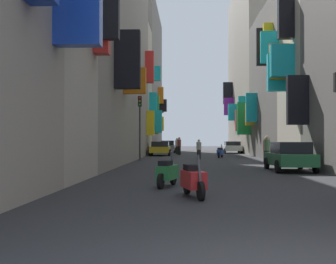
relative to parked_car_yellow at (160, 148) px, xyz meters
The scene contains 21 objects.
ground_plane 7.95m from the parked_car_yellow, 61.34° to the right, with size 140.00×140.00×0.00m, color #2D2D30.
building_left_mid_b 14.85m from the parked_car_yellow, 109.58° to the right, with size 7.36×23.47×17.43m.
building_left_mid_c 7.50m from the parked_car_yellow, 151.60° to the left, with size 7.31×4.64×13.14m.
building_left_far 16.78m from the parked_car_yellow, 106.90° to the left, with size 7.11×18.48×18.56m.
building_right_mid_a 21.11m from the parked_car_yellow, 51.73° to the right, with size 7.34×6.08×19.93m.
building_right_mid_b 15.72m from the parked_car_yellow, 36.95° to the right, with size 6.87×6.02×12.32m.
building_right_mid_c 13.18m from the parked_car_yellow, 10.90° to the right, with size 7.31×7.16×12.43m.
building_right_far 19.60m from the parked_car_yellow, 45.93° to the left, with size 7.29×21.75×21.14m.
parked_car_yellow is the anchor object (origin of this frame).
parked_car_grey 9.38m from the parked_car_yellow, 88.13° to the left, with size 1.86×3.94×1.43m.
parked_car_green 22.05m from the parked_car_yellow, 69.96° to the right, with size 1.88×4.05×1.41m.
parked_car_white 10.79m from the parked_car_yellow, 44.30° to the left, with size 2.03×4.30×1.34m.
scooter_red 30.48m from the parked_car_yellow, 84.81° to the right, with size 0.70×1.78×1.13m.
scooter_blue 7.35m from the parked_car_yellow, 42.27° to the right, with size 0.72×1.75×1.13m.
scooter_green 27.97m from the parked_car_yellow, 85.99° to the right, with size 0.70×1.79×1.13m.
pedestrian_crossing 14.79m from the parked_car_yellow, 57.71° to the right, with size 0.53×0.53×1.70m.
pedestrian_near_left 16.91m from the parked_car_yellow, 63.69° to the right, with size 0.50×0.50×1.77m.
pedestrian_near_right 3.99m from the parked_car_yellow, 67.25° to the left, with size 0.49×0.49×1.71m.
pedestrian_mid_street 9.17m from the parked_car_yellow, 67.47° to the right, with size 0.53×0.53×1.55m.
pedestrian_far_away 2.69m from the parked_car_yellow, 47.93° to the left, with size 0.52×0.52×1.80m.
traffic_light_far_corner 11.19m from the parked_car_yellow, 94.21° to the right, with size 0.26×0.34×4.67m.
Camera 1 is at (-1.20, -4.73, 1.50)m, focal length 45.94 mm.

